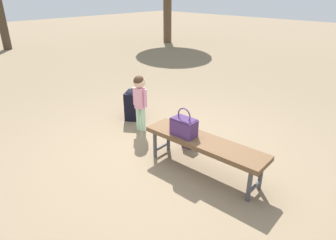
% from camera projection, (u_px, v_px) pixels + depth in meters
% --- Properties ---
extents(ground_plane, '(40.00, 40.00, 0.00)m').
position_uv_depth(ground_plane, '(164.00, 154.00, 4.17)').
color(ground_plane, '#7F6B51').
rests_on(ground_plane, ground).
extents(park_bench, '(1.62, 0.48, 0.45)m').
position_uv_depth(park_bench, '(204.00, 144.00, 3.61)').
color(park_bench, brown).
rests_on(park_bench, ground).
extents(handbag, '(0.33, 0.19, 0.37)m').
position_uv_depth(handbag, '(184.00, 126.00, 3.66)').
color(handbag, '#4C2D66').
rests_on(handbag, park_bench).
extents(child_standing, '(0.24, 0.19, 0.93)m').
position_uv_depth(child_standing, '(140.00, 95.00, 4.61)').
color(child_standing, '#B2D8B2').
rests_on(child_standing, ground).
extents(backpack_large, '(0.40, 0.42, 0.57)m').
position_uv_depth(backpack_large, '(134.00, 103.00, 5.19)').
color(backpack_large, black).
rests_on(backpack_large, ground).
extents(backpack_small, '(0.18, 0.16, 0.30)m').
position_uv_depth(backpack_small, '(189.00, 138.00, 4.29)').
color(backpack_small, '#4C2D66').
rests_on(backpack_small, ground).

